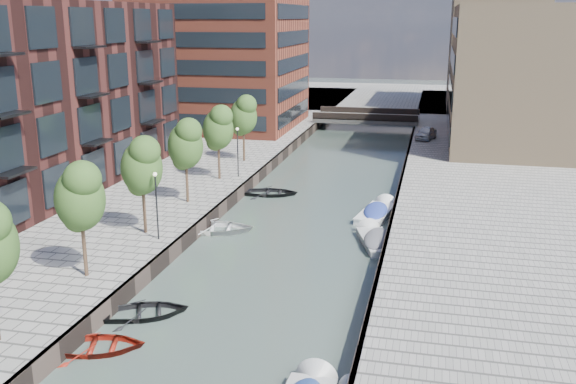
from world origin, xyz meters
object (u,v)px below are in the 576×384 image
(sloop_2, at_px, (98,350))
(sloop_0, at_px, (145,316))
(tree_2, at_px, (80,195))
(tree_4, at_px, (185,143))
(sloop_4, at_px, (271,195))
(car, at_px, (426,133))
(tree_3, at_px, (142,164))
(tree_5, at_px, (218,127))
(sloop_3, at_px, (217,232))
(motorboat_3, at_px, (377,212))
(tree_6, at_px, (243,114))
(bridge, at_px, (367,118))
(motorboat_4, at_px, (375,240))

(sloop_2, bearing_deg, sloop_0, -26.90)
(tree_2, relative_size, sloop_0, 1.41)
(tree_4, relative_size, sloop_4, 1.37)
(tree_2, xyz_separation_m, sloop_0, (4.00, -1.74, -5.31))
(car, bearing_deg, sloop_4, -103.66)
(tree_3, bearing_deg, tree_5, 90.00)
(sloop_4, bearing_deg, car, -36.10)
(car, bearing_deg, tree_5, -112.59)
(sloop_4, relative_size, car, 1.08)
(tree_5, distance_m, sloop_4, 6.97)
(sloop_3, bearing_deg, sloop_0, 170.69)
(tree_3, xyz_separation_m, motorboat_3, (13.35, 10.04, -5.09))
(tree_6, bearing_deg, tree_4, -90.00)
(tree_4, bearing_deg, tree_3, -90.00)
(bridge, bearing_deg, tree_4, -102.00)
(bridge, xyz_separation_m, car, (7.64, -11.22, 0.30))
(tree_6, bearing_deg, sloop_4, -59.07)
(tree_6, xyz_separation_m, car, (16.14, 14.78, -3.62))
(tree_2, xyz_separation_m, motorboat_3, (13.35, 17.04, -5.09))
(motorboat_4, bearing_deg, tree_4, 168.04)
(tree_6, bearing_deg, motorboat_4, -50.88)
(tree_2, height_order, motorboat_4, tree_2)
(tree_5, bearing_deg, motorboat_3, -16.52)
(tree_6, relative_size, motorboat_3, 1.07)
(sloop_0, height_order, motorboat_4, motorboat_4)
(sloop_4, bearing_deg, motorboat_4, -143.97)
(tree_3, bearing_deg, sloop_2, -74.26)
(tree_2, distance_m, sloop_2, 8.22)
(sloop_3, bearing_deg, car, -34.69)
(tree_3, bearing_deg, tree_6, 90.00)
(sloop_2, relative_size, car, 1.01)
(tree_5, bearing_deg, bridge, 75.56)
(sloop_2, distance_m, motorboat_3, 24.38)
(sloop_0, height_order, car, car)
(sloop_0, distance_m, sloop_2, 3.54)
(motorboat_3, bearing_deg, sloop_3, -148.47)
(bridge, distance_m, tree_2, 54.81)
(tree_5, xyz_separation_m, sloop_3, (3.25, -10.16, -5.31))
(tree_2, bearing_deg, motorboat_4, 38.87)
(tree_5, distance_m, motorboat_4, 17.71)
(sloop_0, bearing_deg, tree_3, -0.43)
(tree_5, distance_m, sloop_0, 23.69)
(motorboat_4, bearing_deg, bridge, 96.98)
(motorboat_4, bearing_deg, sloop_4, 134.51)
(tree_4, height_order, sloop_4, tree_4)
(bridge, distance_m, motorboat_3, 37.30)
(sloop_3, distance_m, motorboat_3, 11.85)
(tree_3, relative_size, motorboat_4, 1.12)
(sloop_2, relative_size, sloop_4, 0.93)
(bridge, xyz_separation_m, tree_3, (-8.50, -47.00, 3.92))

